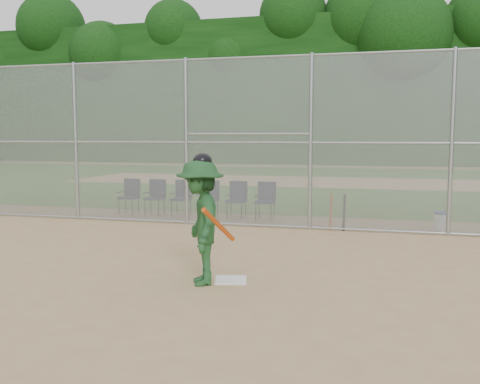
% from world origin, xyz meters
% --- Properties ---
extents(ground, '(100.00, 100.00, 0.00)m').
position_xyz_m(ground, '(0.00, 0.00, 0.00)').
color(ground, tan).
rests_on(ground, ground).
extents(grass_strip, '(100.00, 100.00, 0.00)m').
position_xyz_m(grass_strip, '(0.00, 18.00, 0.01)').
color(grass_strip, '#30631D').
rests_on(grass_strip, ground).
extents(dirt_patch_far, '(24.00, 24.00, 0.00)m').
position_xyz_m(dirt_patch_far, '(0.00, 18.00, 0.01)').
color(dirt_patch_far, tan).
rests_on(dirt_patch_far, ground).
extents(backstop_fence, '(16.09, 0.09, 4.00)m').
position_xyz_m(backstop_fence, '(0.00, 5.00, 2.07)').
color(backstop_fence, gray).
rests_on(backstop_fence, ground).
extents(treeline, '(81.00, 60.00, 11.00)m').
position_xyz_m(treeline, '(0.00, 20.00, 5.50)').
color(treeline, black).
rests_on(treeline, ground).
extents(home_plate, '(0.56, 0.56, 0.02)m').
position_xyz_m(home_plate, '(0.43, 0.33, 0.01)').
color(home_plate, white).
rests_on(home_plate, ground).
extents(batter_at_plate, '(1.11, 1.43, 1.91)m').
position_xyz_m(batter_at_plate, '(0.05, 0.06, 0.92)').
color(batter_at_plate, '#1D4923').
rests_on(batter_at_plate, ground).
extents(water_cooler, '(0.34, 0.34, 0.44)m').
position_xyz_m(water_cooler, '(3.92, 5.63, 0.22)').
color(water_cooler, white).
rests_on(water_cooler, ground).
extents(spare_bats, '(0.36, 0.33, 0.83)m').
position_xyz_m(spare_bats, '(1.62, 5.14, 0.41)').
color(spare_bats, '#D84C14').
rests_on(spare_bats, ground).
extents(chair_0, '(0.54, 0.52, 0.96)m').
position_xyz_m(chair_0, '(-4.19, 6.26, 0.48)').
color(chair_0, '#0F1A37').
rests_on(chair_0, ground).
extents(chair_1, '(0.54, 0.52, 0.96)m').
position_xyz_m(chair_1, '(-3.42, 6.26, 0.48)').
color(chair_1, '#0F1A37').
rests_on(chair_1, ground).
extents(chair_2, '(0.54, 0.52, 0.96)m').
position_xyz_m(chair_2, '(-2.64, 6.26, 0.48)').
color(chair_2, '#0F1A37').
rests_on(chair_2, ground).
extents(chair_3, '(0.54, 0.52, 0.96)m').
position_xyz_m(chair_3, '(-1.87, 6.26, 0.48)').
color(chair_3, '#0F1A37').
rests_on(chair_3, ground).
extents(chair_4, '(0.54, 0.52, 0.96)m').
position_xyz_m(chair_4, '(-1.10, 6.26, 0.48)').
color(chair_4, '#0F1A37').
rests_on(chair_4, ground).
extents(chair_5, '(0.54, 0.52, 0.96)m').
position_xyz_m(chair_5, '(-0.32, 6.26, 0.48)').
color(chair_5, '#0F1A37').
rests_on(chair_5, ground).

